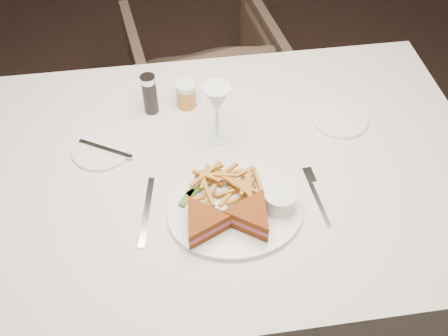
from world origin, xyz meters
The scene contains 3 objects.
table centered at (-0.01, 0.22, 0.38)m, with size 1.36×0.91×0.75m, color silver.
chair_far centered at (-0.10, 1.15, 0.31)m, with size 0.61×0.57×0.63m, color #49372D.
table_setting centered at (-0.01, 0.15, 0.79)m, with size 0.81×0.57×0.18m.
Camera 1 is at (-0.01, -0.63, 1.72)m, focal length 40.00 mm.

